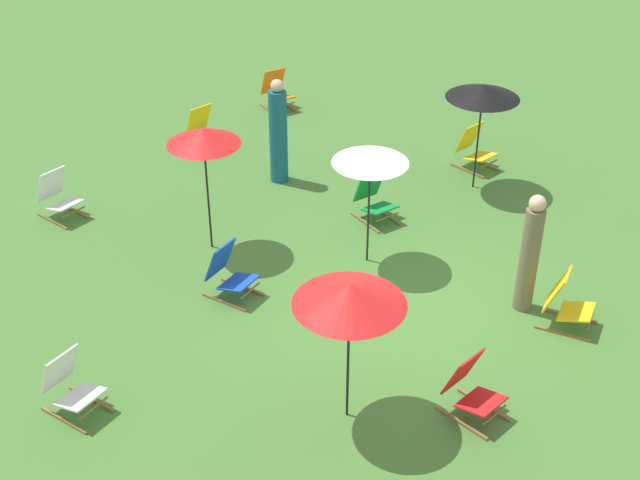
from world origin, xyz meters
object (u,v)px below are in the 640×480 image
object	(u,v)px
deckchair_3	(475,149)
umbrella_1	(203,136)
deckchair_4	(566,303)
deckchair_11	(229,273)
person_0	(530,255)
deckchair_5	(70,386)
umbrella_0	(483,92)
person_1	(278,134)
umbrella_3	(371,156)
umbrella_2	(350,295)
deckchair_0	(374,199)
deckchair_10	(277,91)
deckchair_8	(58,196)
deckchair_1	(204,130)
deckchair_7	(471,389)

from	to	relation	value
deckchair_3	umbrella_1	xyz separation A→B (m)	(-4.97, 1.58, 1.51)
deckchair_4	deckchair_11	bearing A→B (deg)	106.21
deckchair_11	person_0	size ratio (longest dim) A/B	0.47
deckchair_5	umbrella_0	distance (m)	8.03
person_1	umbrella_3	bearing A→B (deg)	-137.57
umbrella_1	umbrella_2	size ratio (longest dim) A/B	1.07
deckchair_0	deckchair_11	size ratio (longest dim) A/B	1.03
deckchair_3	deckchair_11	xyz separation A→B (m)	(-5.67, 0.44, 0.00)
deckchair_10	umbrella_3	size ratio (longest dim) A/B	0.46
deckchair_8	umbrella_2	bearing A→B (deg)	-97.04
deckchair_1	person_1	world-z (taller)	person_1
deckchair_7	deckchair_8	world-z (taller)	same
umbrella_2	deckchair_10	bearing A→B (deg)	48.86
umbrella_0	umbrella_3	size ratio (longest dim) A/B	1.01
umbrella_0	person_1	distance (m)	3.52
deckchair_5	person_0	xyz separation A→B (m)	(5.35, -2.99, 0.50)
umbrella_0	umbrella_2	bearing A→B (deg)	-161.37
deckchair_7	person_0	world-z (taller)	person_0
deckchair_7	person_1	bearing A→B (deg)	68.29
deckchair_7	deckchair_11	world-z (taller)	same
deckchair_3	deckchair_8	world-z (taller)	same
deckchair_0	person_0	size ratio (longest dim) A/B	0.48
deckchair_1	deckchair_8	world-z (taller)	same
deckchair_4	person_0	bearing A→B (deg)	73.83
deckchair_1	deckchair_5	distance (m)	7.16
umbrella_2	umbrella_3	size ratio (longest dim) A/B	1.01
umbrella_0	person_1	size ratio (longest dim) A/B	1.01
deckchair_8	umbrella_3	size ratio (longest dim) A/B	0.44
deckchair_10	umbrella_1	bearing A→B (deg)	-130.98
deckchair_7	umbrella_1	xyz separation A→B (m)	(0.49, 5.02, 1.51)
deckchair_1	person_1	distance (m)	2.02
deckchair_10	umbrella_0	xyz separation A→B (m)	(-0.22, -4.95, 1.40)
deckchair_7	deckchair_11	distance (m)	3.89
deckchair_1	deckchair_4	distance (m)	7.75
umbrella_2	person_0	bearing A→B (deg)	-8.28
deckchair_8	deckchair_10	world-z (taller)	same
deckchair_0	umbrella_3	size ratio (longest dim) A/B	0.46
deckchair_7	person_0	xyz separation A→B (m)	(2.28, 0.60, 0.50)
deckchair_10	umbrella_0	distance (m)	5.15
deckchair_3	deckchair_10	distance (m)	4.56
deckchair_1	deckchair_8	bearing A→B (deg)	-173.47
deckchair_3	deckchair_8	size ratio (longest dim) A/B	1.00
umbrella_3	person_0	world-z (taller)	umbrella_3
deckchair_3	person_0	world-z (taller)	person_0
deckchair_11	person_1	distance (m)	3.57
umbrella_2	person_0	distance (m)	3.42
umbrella_3	umbrella_2	bearing A→B (deg)	-145.49
deckchair_4	umbrella_2	distance (m)	3.71
umbrella_3	person_1	distance (m)	3.08
deckchair_11	umbrella_2	bearing A→B (deg)	-114.89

